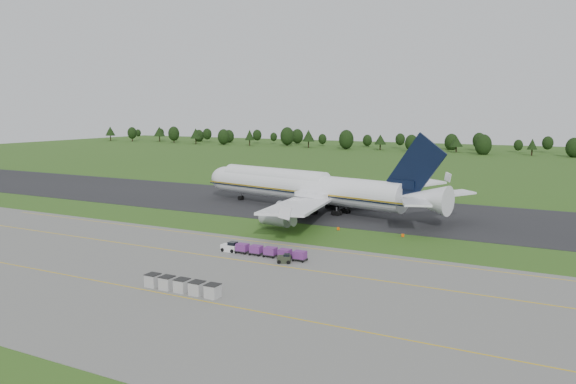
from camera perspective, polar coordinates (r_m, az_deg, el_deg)
The scene contains 10 objects.
ground at distance 109.65m, azimuth -1.51°, elevation -3.87°, with size 600.00×600.00×0.00m, color #2C5118.
apron at distance 82.48m, azimuth -13.13°, elevation -8.21°, with size 300.00×52.00×0.06m, color slate.
taxiway at distance 134.36m, azimuth 4.28°, elevation -1.60°, with size 300.00×40.00×0.08m, color black.
apron_markings at distance 87.69m, azimuth -10.14°, elevation -7.10°, with size 300.00×30.20×0.01m.
tree_line at distance 323.39m, azimuth 13.22°, elevation 5.14°, with size 526.57×24.00×11.59m.
aircraft at distance 130.67m, azimuth 2.01°, elevation 0.51°, with size 67.26×63.83×18.81m.
baggage_train at distance 90.35m, azimuth -2.70°, elevation -5.96°, with size 15.35×1.63×1.57m.
utility_cart at distance 86.20m, azimuth -0.38°, elevation -6.87°, with size 2.31×1.83×1.11m.
uld_row at distance 74.25m, azimuth -10.73°, elevation -9.30°, with size 11.32×1.72×1.70m.
edge_markers at distance 109.76m, azimuth 5.13°, elevation -3.75°, with size 26.14×0.30×0.60m.
Camera 1 is at (51.91, -93.73, 23.29)m, focal length 35.00 mm.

